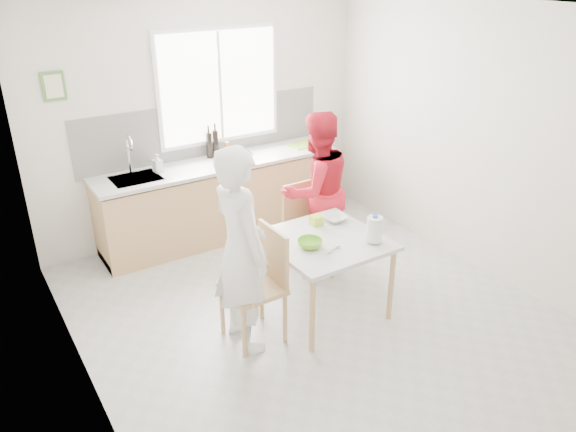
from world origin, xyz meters
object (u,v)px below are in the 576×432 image
(wine_bottle_b, at_px, (209,145))
(person_red, at_px, (316,191))
(wine_bottle_a, at_px, (216,143))
(chair_left, at_px, (260,280))
(dining_table, at_px, (325,247))
(bowl_green, at_px, (310,243))
(bowl_white, at_px, (335,218))
(person_white, at_px, (241,250))
(chair_far, at_px, (305,222))
(milk_jug, at_px, (375,229))

(wine_bottle_b, bearing_deg, person_red, -66.13)
(wine_bottle_a, bearing_deg, chair_left, -106.66)
(dining_table, xyz_separation_m, chair_left, (-0.67, -0.00, -0.12))
(wine_bottle_a, relative_size, wine_bottle_b, 1.07)
(person_red, relative_size, bowl_green, 7.68)
(chair_left, height_order, bowl_white, chair_left)
(person_white, bearing_deg, bowl_green, -94.43)
(person_red, height_order, bowl_green, person_red)
(person_white, bearing_deg, chair_left, -90.00)
(chair_left, relative_size, chair_far, 1.11)
(bowl_green, xyz_separation_m, milk_jug, (0.53, -0.23, 0.10))
(person_red, height_order, wine_bottle_a, person_red)
(dining_table, height_order, wine_bottle_b, wine_bottle_b)
(person_red, distance_m, bowl_green, 1.08)
(dining_table, xyz_separation_m, bowl_white, (0.30, 0.25, 0.10))
(chair_far, distance_m, wine_bottle_b, 1.49)
(chair_far, relative_size, bowl_green, 4.19)
(milk_jug, relative_size, wine_bottle_a, 0.77)
(person_white, relative_size, milk_jug, 7.26)
(bowl_green, relative_size, wine_bottle_a, 0.68)
(milk_jug, height_order, wine_bottle_b, wine_bottle_b)
(person_red, relative_size, wine_bottle_a, 5.21)
(chair_left, bearing_deg, bowl_green, 83.98)
(person_red, bearing_deg, wine_bottle_b, -66.56)
(bowl_green, height_order, wine_bottle_a, wine_bottle_a)
(milk_jug, relative_size, wine_bottle_b, 0.82)
(person_red, bearing_deg, dining_table, 59.74)
(wine_bottle_b, bearing_deg, bowl_white, -77.37)
(person_white, relative_size, wine_bottle_b, 5.93)
(person_red, bearing_deg, milk_jug, 82.45)
(person_white, bearing_deg, bowl_white, -77.69)
(chair_left, distance_m, person_red, 1.42)
(chair_left, bearing_deg, chair_far, 128.65)
(chair_left, bearing_deg, milk_jug, 74.32)
(chair_far, height_order, person_white, person_white)
(dining_table, relative_size, wine_bottle_b, 3.30)
(person_red, xyz_separation_m, wine_bottle_b, (-0.58, 1.31, 0.24))
(wine_bottle_a, bearing_deg, dining_table, -88.85)
(person_white, relative_size, wine_bottle_a, 5.56)
(bowl_green, distance_m, bowl_white, 0.58)
(person_red, bearing_deg, bowl_green, 51.90)
(person_white, bearing_deg, person_red, -58.63)
(person_red, height_order, milk_jug, person_red)
(dining_table, height_order, person_red, person_red)
(chair_far, height_order, bowl_white, chair_far)
(wine_bottle_b, bearing_deg, bowl_green, -92.12)
(dining_table, xyz_separation_m, milk_jug, (0.33, -0.28, 0.21))
(wine_bottle_a, distance_m, wine_bottle_b, 0.08)
(person_red, xyz_separation_m, wine_bottle_a, (-0.50, 1.30, 0.25))
(chair_far, relative_size, person_red, 0.54)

